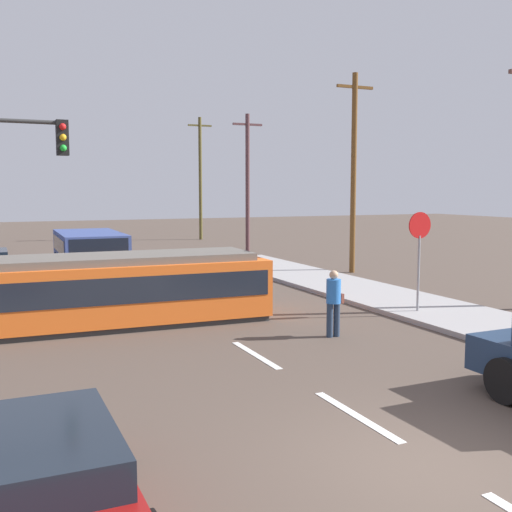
# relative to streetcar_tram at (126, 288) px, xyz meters

# --- Properties ---
(ground_plane) EXTENTS (120.00, 120.00, 0.00)m
(ground_plane) POSITION_rel_streetcar_tram_xyz_m (1.92, -0.41, -0.98)
(ground_plane) COLOR #504238
(sidewalk_curb_right) EXTENTS (3.20, 36.00, 0.14)m
(sidewalk_curb_right) POSITION_rel_streetcar_tram_xyz_m (8.72, -4.41, -0.91)
(sidewalk_curb_right) COLOR #9D9A99
(sidewalk_curb_right) RESTS_ON ground
(lane_stripe_1) EXTENTS (0.16, 2.40, 0.01)m
(lane_stripe_1) POSITION_rel_streetcar_tram_xyz_m (1.92, -8.41, -0.98)
(lane_stripe_1) COLOR silver
(lane_stripe_1) RESTS_ON ground
(lane_stripe_2) EXTENTS (0.16, 2.40, 0.01)m
(lane_stripe_2) POSITION_rel_streetcar_tram_xyz_m (1.92, -4.41, -0.98)
(lane_stripe_2) COLOR silver
(lane_stripe_2) RESTS_ON ground
(lane_stripe_3) EXTENTS (0.16, 2.40, 0.01)m
(lane_stripe_3) POSITION_rel_streetcar_tram_xyz_m (1.92, 6.00, -0.98)
(lane_stripe_3) COLOR silver
(lane_stripe_3) RESTS_ON ground
(lane_stripe_4) EXTENTS (0.16, 2.40, 0.01)m
(lane_stripe_4) POSITION_rel_streetcar_tram_xyz_m (1.92, 12.00, -0.98)
(lane_stripe_4) COLOR silver
(lane_stripe_4) RESTS_ON ground
(streetcar_tram) EXTENTS (7.78, 2.79, 1.90)m
(streetcar_tram) POSITION_rel_streetcar_tram_xyz_m (0.00, 0.00, 0.00)
(streetcar_tram) COLOR orange
(streetcar_tram) RESTS_ON ground
(city_bus) EXTENTS (2.64, 5.48, 1.87)m
(city_bus) POSITION_rel_streetcar_tram_xyz_m (0.60, 9.97, 0.09)
(city_bus) COLOR #3A4C89
(city_bus) RESTS_ON ground
(pedestrian_crossing) EXTENTS (0.47, 0.36, 1.67)m
(pedestrian_crossing) POSITION_rel_streetcar_tram_xyz_m (4.39, -3.64, -0.04)
(pedestrian_crossing) COLOR #25364E
(pedestrian_crossing) RESTS_ON ground
(parked_sedan_near) EXTENTS (2.13, 4.09, 1.19)m
(parked_sedan_near) POSITION_rel_streetcar_tram_xyz_m (-3.14, -9.91, -0.36)
(parked_sedan_near) COLOR maroon
(parked_sedan_near) RESTS_ON ground
(stop_sign) EXTENTS (0.76, 0.07, 2.88)m
(stop_sign) POSITION_rel_streetcar_tram_xyz_m (7.99, -2.42, 1.21)
(stop_sign) COLOR gray
(stop_sign) RESTS_ON sidewalk_curb_right
(traffic_light_mast) EXTENTS (2.43, 0.33, 5.44)m
(traffic_light_mast) POSITION_rel_streetcar_tram_xyz_m (-2.97, -1.06, 2.78)
(traffic_light_mast) COLOR #333333
(traffic_light_mast) RESTS_ON ground
(utility_pole_mid) EXTENTS (1.80, 0.24, 8.69)m
(utility_pole_mid) POSITION_rel_streetcar_tram_xyz_m (11.44, 6.33, 3.55)
(utility_pole_mid) COLOR brown
(utility_pole_mid) RESTS_ON ground
(utility_pole_far) EXTENTS (1.80, 0.24, 8.00)m
(utility_pole_far) POSITION_rel_streetcar_tram_xyz_m (10.56, 16.05, 3.20)
(utility_pole_far) COLOR #533436
(utility_pole_far) RESTS_ON ground
(utility_pole_distant) EXTENTS (1.80, 0.24, 8.98)m
(utility_pole_distant) POSITION_rel_streetcar_tram_xyz_m (11.27, 26.52, 3.69)
(utility_pole_distant) COLOR brown
(utility_pole_distant) RESTS_ON ground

